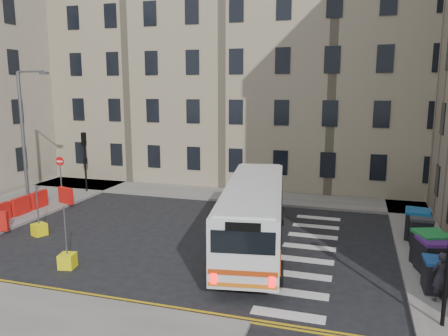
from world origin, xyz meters
The scene contains 18 objects.
ground centered at (0.00, 0.00, 0.00)m, with size 120.00×120.00×0.00m, color black.
pavement_north centered at (-6.00, 8.60, 0.07)m, with size 36.00×3.20×0.15m, color slate.
pavement_east centered at (9.00, 4.00, 0.07)m, with size 2.40×26.00×0.15m, color slate.
pavement_west centered at (-14.00, 1.00, 0.07)m, with size 6.00×22.00×0.15m, color slate.
terrace_north centered at (-7.00, 15.50, 8.62)m, with size 38.30×10.80×17.20m.
traffic_light_nw centered at (-12.00, 6.50, 2.87)m, with size 0.28×0.22×4.10m.
streetlamp centered at (-13.00, 2.00, 4.34)m, with size 0.50×0.22×8.14m.
no_entry_north centered at (-12.50, 4.50, 2.08)m, with size 0.60×0.08×3.00m.
roadworks_barriers centered at (-11.84, 0.50, 0.65)m, with size 1.66×6.26×1.00m.
bus centered at (1.55, -0.41, 1.70)m, with size 4.19×11.08×2.94m.
wheelie_bin_a centered at (8.79, -3.05, 0.74)m, with size 0.95×1.08×1.17m.
wheelie_bin_b centered at (8.90, -1.42, 0.83)m, with size 1.34×1.46×1.35m.
wheelie_bin_c centered at (8.88, -0.80, 0.87)m, with size 1.52×1.61×1.43m.
wheelie_bin_d centered at (8.87, 2.00, 0.79)m, with size 1.03×1.18×1.28m.
wheelie_bin_e centered at (8.79, 2.70, 0.86)m, with size 1.24×1.38×1.40m.
pedestrian centered at (8.74, -3.80, 1.00)m, with size 0.62×0.41×1.70m, color black.
bollard_yellow centered at (-9.03, -1.85, 0.30)m, with size 0.60×0.60×0.60m, color yellow.
bollard_chevron centered at (-5.17, -4.86, 0.30)m, with size 0.60×0.60×0.60m, color yellow.
Camera 1 is at (5.82, -19.03, 7.22)m, focal length 35.00 mm.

